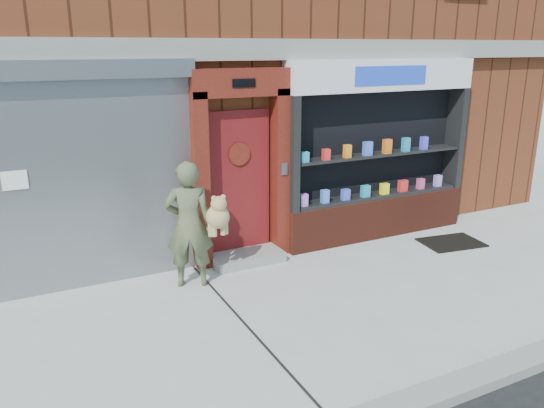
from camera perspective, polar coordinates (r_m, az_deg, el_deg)
ground at (r=7.23m, az=8.43°, el=-9.82°), size 80.00×80.00×0.00m
curb at (r=5.82m, az=21.17°, el=-17.23°), size 60.00×0.30×0.12m
building at (r=11.90m, az=-8.46°, el=20.32°), size 12.00×8.16×8.00m
shutter_bay at (r=7.37m, az=-19.89°, el=4.07°), size 3.10×0.30×3.04m
red_door_bay at (r=7.93m, az=-3.33°, el=3.93°), size 1.52×0.58×2.90m
pharmacy_bay at (r=9.16m, az=11.33°, el=4.82°), size 3.50×0.41×3.00m
woman at (r=7.25m, az=-8.64°, el=-2.11°), size 0.90×0.61×1.76m
doormat at (r=9.47m, az=18.73°, el=-3.94°), size 1.08×0.83×0.02m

